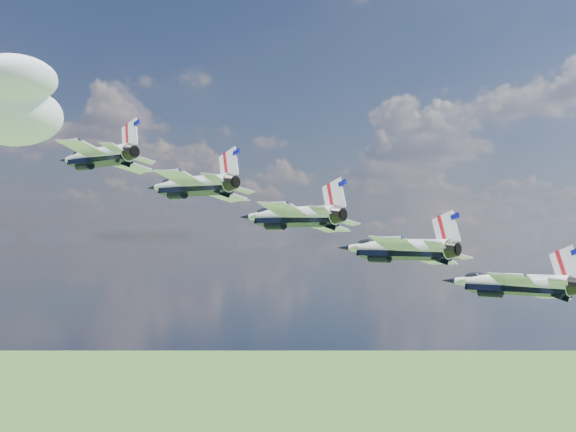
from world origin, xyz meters
TOP-DOWN VIEW (x-y plane):
  - jet_0 at (-12.60, 23.44)m, footprint 13.56×17.02m
  - jet_1 at (-5.52, 14.92)m, footprint 13.56×17.02m
  - jet_2 at (1.55, 6.40)m, footprint 13.56×17.02m
  - jet_3 at (8.63, -2.12)m, footprint 13.56×17.02m
  - jet_4 at (15.71, -10.64)m, footprint 13.56×17.02m

SIDE VIEW (x-z plane):
  - jet_4 at x=15.71m, z-range 134.39..141.59m
  - jet_3 at x=8.63m, z-range 137.78..144.98m
  - jet_2 at x=1.55m, z-range 141.16..148.37m
  - jet_1 at x=-5.52m, z-range 144.55..151.75m
  - jet_0 at x=-12.60m, z-range 147.93..155.14m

